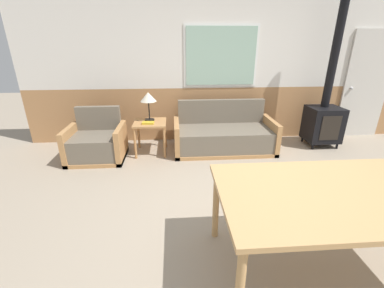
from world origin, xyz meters
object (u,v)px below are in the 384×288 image
object	(u,v)px
couch	(224,136)
armchair	(97,144)
dining_table	(333,199)
wood_stove	(324,114)
side_table	(150,127)
table_lamp	(148,98)

from	to	relation	value
couch	armchair	xyz separation A→B (m)	(-2.14, -0.22, 0.00)
dining_table	wood_stove	xyz separation A→B (m)	(1.52, 2.72, -0.09)
side_table	couch	bearing A→B (deg)	1.47
armchair	side_table	xyz separation A→B (m)	(0.86, 0.18, 0.21)
armchair	side_table	distance (m)	0.91
table_lamp	couch	bearing A→B (deg)	-2.73
armchair	wood_stove	size ratio (longest dim) A/B	0.35
table_lamp	armchair	bearing A→B (deg)	-161.93
dining_table	wood_stove	world-z (taller)	wood_stove
couch	side_table	bearing A→B (deg)	-178.53
armchair	table_lamp	world-z (taller)	table_lamp
armchair	dining_table	xyz separation A→B (m)	(2.46, -2.42, 0.45)
armchair	side_table	size ratio (longest dim) A/B	1.58
couch	dining_table	size ratio (longest dim) A/B	0.99
armchair	side_table	bearing A→B (deg)	-3.49
side_table	dining_table	world-z (taller)	dining_table
armchair	dining_table	size ratio (longest dim) A/B	0.50
armchair	dining_table	distance (m)	3.48
couch	table_lamp	size ratio (longest dim) A/B	3.62
couch	dining_table	bearing A→B (deg)	-83.03
armchair	dining_table	world-z (taller)	armchair
side_table	table_lamp	xyz separation A→B (m)	(-0.01, 0.09, 0.48)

